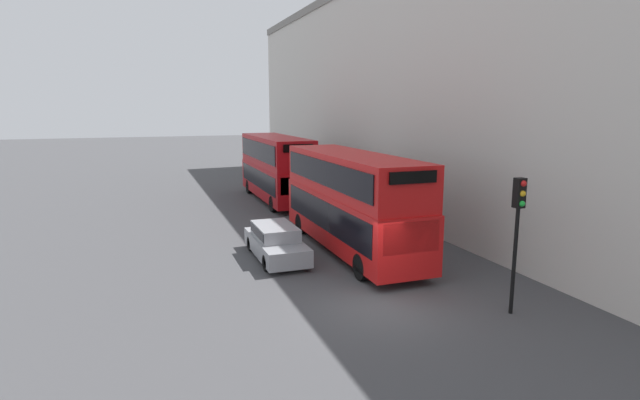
# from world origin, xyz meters

# --- Properties ---
(ground_plane) EXTENTS (200.00, 200.00, 0.00)m
(ground_plane) POSITION_xyz_m (0.00, 0.00, 0.00)
(ground_plane) COLOR #424244
(building_facade) EXTENTS (1.10, 80.00, 14.31)m
(building_facade) POSITION_xyz_m (7.00, 0.00, 7.46)
(building_facade) COLOR beige
(building_facade) RESTS_ON ground
(bus_leading) EXTENTS (2.59, 10.57, 4.33)m
(bus_leading) POSITION_xyz_m (1.60, 6.17, 2.39)
(bus_leading) COLOR red
(bus_leading) RESTS_ON ground
(bus_second_in_queue) EXTENTS (2.59, 10.29, 4.36)m
(bus_second_in_queue) POSITION_xyz_m (1.60, 18.96, 2.40)
(bus_second_in_queue) COLOR #A80F14
(bus_second_in_queue) RESTS_ON ground
(car_dark_sedan) EXTENTS (1.76, 4.63, 1.42)m
(car_dark_sedan) POSITION_xyz_m (-1.80, 6.21, 0.75)
(car_dark_sedan) COLOR gray
(car_dark_sedan) RESTS_ON ground
(traffic_light) EXTENTS (0.30, 0.36, 4.24)m
(traffic_light) POSITION_xyz_m (3.58, -1.85, 3.04)
(traffic_light) COLOR black
(traffic_light) RESTS_ON ground
(pedestrian) EXTENTS (0.36, 0.36, 1.57)m
(pedestrian) POSITION_xyz_m (3.84, 6.66, 0.72)
(pedestrian) COLOR brown
(pedestrian) RESTS_ON ground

